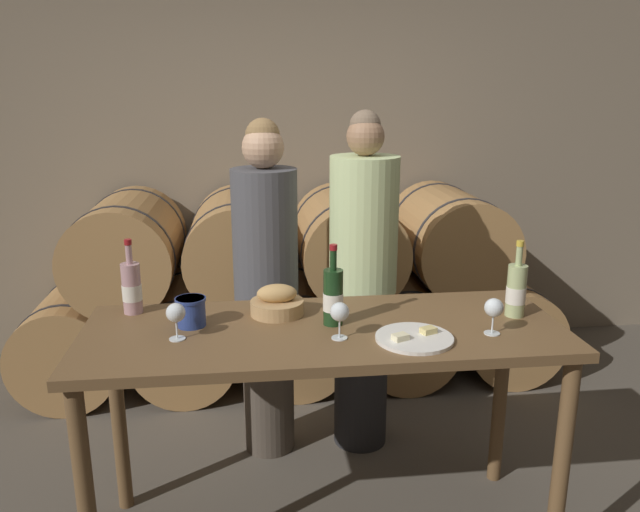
{
  "coord_description": "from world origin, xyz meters",
  "views": [
    {
      "loc": [
        -0.28,
        -2.25,
        1.86
      ],
      "look_at": [
        0.0,
        0.14,
        1.2
      ],
      "focal_mm": 35.0,
      "sensor_mm": 36.0,
      "label": 1
    }
  ],
  "objects_px": {
    "person_left": "(266,288)",
    "bread_basket": "(277,303)",
    "person_right": "(363,283)",
    "cheese_plate": "(414,338)",
    "tasting_table": "(324,357)",
    "wine_glass_center": "(494,309)",
    "wine_bottle_rose": "(132,288)",
    "wine_glass_left": "(340,313)",
    "wine_bottle_white": "(516,290)",
    "blue_crock": "(191,311)",
    "wine_bottle_red": "(333,297)",
    "wine_glass_far_left": "(176,314)"
  },
  "relations": [
    {
      "from": "wine_glass_far_left",
      "to": "tasting_table",
      "type": "bearing_deg",
      "value": 5.32
    },
    {
      "from": "wine_bottle_red",
      "to": "wine_bottle_white",
      "type": "distance_m",
      "value": 0.75
    },
    {
      "from": "wine_glass_far_left",
      "to": "wine_glass_center",
      "type": "bearing_deg",
      "value": -4.21
    },
    {
      "from": "wine_bottle_white",
      "to": "blue_crock",
      "type": "distance_m",
      "value": 1.3
    },
    {
      "from": "wine_bottle_red",
      "to": "wine_bottle_white",
      "type": "relative_size",
      "value": 1.03
    },
    {
      "from": "wine_bottle_red",
      "to": "bread_basket",
      "type": "distance_m",
      "value": 0.26
    },
    {
      "from": "person_right",
      "to": "cheese_plate",
      "type": "xyz_separation_m",
      "value": [
        0.03,
        -0.87,
        0.07
      ]
    },
    {
      "from": "wine_bottle_rose",
      "to": "wine_glass_left",
      "type": "xyz_separation_m",
      "value": [
        0.81,
        -0.37,
        -0.01
      ]
    },
    {
      "from": "wine_glass_center",
      "to": "bread_basket",
      "type": "bearing_deg",
      "value": 158.93
    },
    {
      "from": "person_left",
      "to": "person_right",
      "type": "bearing_deg",
      "value": -0.02
    },
    {
      "from": "person_right",
      "to": "wine_bottle_white",
      "type": "relative_size",
      "value": 5.54
    },
    {
      "from": "wine_bottle_red",
      "to": "wine_glass_left",
      "type": "relative_size",
      "value": 2.3
    },
    {
      "from": "wine_glass_center",
      "to": "cheese_plate",
      "type": "bearing_deg",
      "value": -175.71
    },
    {
      "from": "wine_bottle_rose",
      "to": "wine_glass_center",
      "type": "bearing_deg",
      "value": -15.92
    },
    {
      "from": "person_right",
      "to": "cheese_plate",
      "type": "relative_size",
      "value": 6.04
    },
    {
      "from": "wine_bottle_white",
      "to": "wine_glass_center",
      "type": "height_order",
      "value": "wine_bottle_white"
    },
    {
      "from": "wine_bottle_white",
      "to": "cheese_plate",
      "type": "relative_size",
      "value": 1.09
    },
    {
      "from": "person_right",
      "to": "cheese_plate",
      "type": "height_order",
      "value": "person_right"
    },
    {
      "from": "wine_bottle_rose",
      "to": "cheese_plate",
      "type": "bearing_deg",
      "value": -21.2
    },
    {
      "from": "blue_crock",
      "to": "cheese_plate",
      "type": "height_order",
      "value": "blue_crock"
    },
    {
      "from": "person_right",
      "to": "wine_bottle_red",
      "type": "bearing_deg",
      "value": -110.02
    },
    {
      "from": "tasting_table",
      "to": "bread_basket",
      "type": "xyz_separation_m",
      "value": [
        -0.17,
        0.17,
        0.17
      ]
    },
    {
      "from": "cheese_plate",
      "to": "wine_glass_center",
      "type": "bearing_deg",
      "value": 4.29
    },
    {
      "from": "wine_bottle_rose",
      "to": "wine_glass_center",
      "type": "distance_m",
      "value": 1.45
    },
    {
      "from": "wine_bottle_rose",
      "to": "wine_bottle_white",
      "type": "bearing_deg",
      "value": -8.07
    },
    {
      "from": "cheese_plate",
      "to": "bread_basket",
      "type": "bearing_deg",
      "value": 145.97
    },
    {
      "from": "person_left",
      "to": "person_right",
      "type": "relative_size",
      "value": 0.98
    },
    {
      "from": "person_left",
      "to": "bread_basket",
      "type": "xyz_separation_m",
      "value": [
        0.03,
        -0.54,
        0.11
      ]
    },
    {
      "from": "bread_basket",
      "to": "blue_crock",
      "type": "bearing_deg",
      "value": -165.31
    },
    {
      "from": "wine_bottle_red",
      "to": "wine_glass_center",
      "type": "height_order",
      "value": "wine_bottle_red"
    },
    {
      "from": "person_right",
      "to": "blue_crock",
      "type": "distance_m",
      "value": 1.02
    },
    {
      "from": "person_right",
      "to": "wine_bottle_rose",
      "type": "distance_m",
      "value": 1.15
    },
    {
      "from": "person_right",
      "to": "bread_basket",
      "type": "relative_size",
      "value": 7.97
    },
    {
      "from": "wine_bottle_white",
      "to": "blue_crock",
      "type": "bearing_deg",
      "value": 178.13
    },
    {
      "from": "tasting_table",
      "to": "blue_crock",
      "type": "distance_m",
      "value": 0.55
    },
    {
      "from": "bread_basket",
      "to": "wine_bottle_rose",
      "type": "bearing_deg",
      "value": 171.47
    },
    {
      "from": "tasting_table",
      "to": "person_left",
      "type": "distance_m",
      "value": 0.74
    },
    {
      "from": "wine_bottle_white",
      "to": "wine_glass_far_left",
      "type": "relative_size",
      "value": 2.24
    },
    {
      "from": "tasting_table",
      "to": "cheese_plate",
      "type": "relative_size",
      "value": 6.47
    },
    {
      "from": "bread_basket",
      "to": "person_right",
      "type": "bearing_deg",
      "value": 49.59
    },
    {
      "from": "tasting_table",
      "to": "wine_bottle_rose",
      "type": "relative_size",
      "value": 5.99
    },
    {
      "from": "tasting_table",
      "to": "wine_glass_left",
      "type": "distance_m",
      "value": 0.26
    },
    {
      "from": "tasting_table",
      "to": "wine_glass_far_left",
      "type": "relative_size",
      "value": 13.25
    },
    {
      "from": "wine_bottle_white",
      "to": "wine_glass_center",
      "type": "relative_size",
      "value": 2.24
    },
    {
      "from": "person_left",
      "to": "wine_bottle_rose",
      "type": "relative_size",
      "value": 5.48
    },
    {
      "from": "tasting_table",
      "to": "wine_glass_center",
      "type": "distance_m",
      "value": 0.68
    },
    {
      "from": "tasting_table",
      "to": "person_left",
      "type": "height_order",
      "value": "person_left"
    },
    {
      "from": "blue_crock",
      "to": "bread_basket",
      "type": "height_order",
      "value": "bread_basket"
    },
    {
      "from": "wine_bottle_white",
      "to": "wine_bottle_rose",
      "type": "bearing_deg",
      "value": 171.93
    },
    {
      "from": "person_right",
      "to": "wine_glass_left",
      "type": "bearing_deg",
      "value": -106.41
    }
  ]
}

